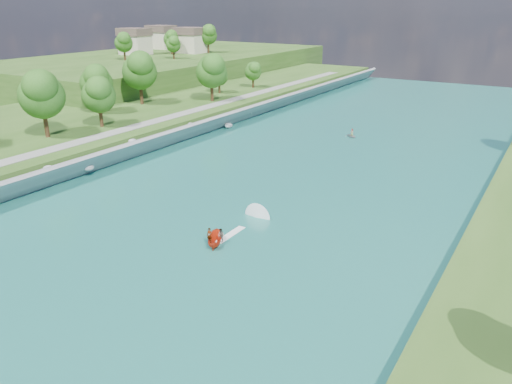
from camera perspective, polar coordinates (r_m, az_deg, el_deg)
The scene contains 10 objects.
ground at distance 56.03m, azimuth -9.76°, elevation -5.86°, with size 260.00×260.00×0.00m, color #2D5119.
river_water at distance 70.86m, azimuth 0.83°, elevation 0.28°, with size 55.00×240.00×0.10m, color #175857.
berm_west at distance 104.07m, azimuth -23.69°, elevation 6.17°, with size 45.00×240.00×3.50m, color #2D5119.
ridge_west at distance 177.24m, azimuth -10.03°, elevation 13.82°, with size 60.00×120.00×9.00m, color #2D5119.
riprap_bank at distance 85.31m, azimuth -14.56°, elevation 4.42°, with size 4.02×236.00×4.44m.
riverside_path at distance 90.11m, azimuth -17.31°, elevation 6.14°, with size 3.00×200.00×0.10m, color gray.
ridge_houses at distance 184.26m, azimuth -10.65°, elevation 16.79°, with size 29.50×29.50×8.40m.
trees_ridge at distance 169.85m, azimuth -9.18°, elevation 16.77°, with size 16.07×39.02×11.00m.
motorboat at distance 56.17m, azimuth -3.51°, elevation -4.74°, with size 3.60×18.72×2.07m.
raft at distance 100.94m, azimuth 10.89°, elevation 6.40°, with size 3.22×3.11×1.68m.
Camera 1 is at (33.91, -37.11, 24.76)m, focal length 35.00 mm.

